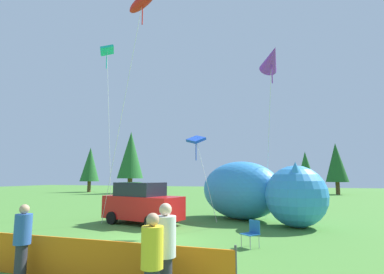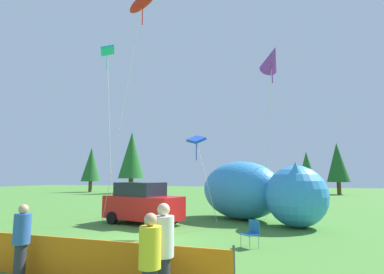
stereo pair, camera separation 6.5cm
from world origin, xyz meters
TOP-DOWN VIEW (x-y plane):
  - ground_plane at (0.00, 0.00)m, footprint 120.00×120.00m
  - parked_car at (-1.88, 3.92)m, footprint 4.47×2.77m
  - folding_chair at (4.10, 0.50)m, footprint 0.70×0.70m
  - inflatable_cat at (3.55, 6.67)m, footprint 7.55×6.30m
  - safety_fence at (0.93, -4.12)m, footprint 6.80×0.07m
  - spectator_in_grey_shirt at (3.07, -5.34)m, footprint 0.39×0.39m
  - spectator_in_green_shirt at (3.08, -4.79)m, footprint 0.42×0.42m
  - spectator_in_yellow_shirt at (2.80, -4.82)m, footprint 0.35×0.35m
  - spectator_in_white_shirt at (-0.67, -4.53)m, footprint 0.38×0.38m
  - kite_blue_box at (-0.02, 7.43)m, footprint 2.33×2.39m
  - kite_red_lizard at (-1.66, 3.05)m, footprint 3.44×1.29m
  - kite_purple_delta at (4.78, 5.06)m, footprint 1.49×3.62m
  - kite_teal_diamond at (-6.19, 6.66)m, footprint 2.54×2.38m
  - horizon_tree_east at (-16.53, 28.67)m, footprint 3.76×3.76m
  - horizon_tree_west at (11.68, 34.80)m, footprint 2.93×2.93m
  - horizon_tree_mid at (-24.30, 29.77)m, footprint 2.92×2.92m
  - horizon_tree_northeast at (7.85, 37.30)m, footprint 2.55×2.55m

SIDE VIEW (x-z plane):
  - ground_plane at x=0.00m, z-range 0.00..0.00m
  - safety_fence at x=0.93m, z-range -0.05..1.01m
  - folding_chair at x=4.10m, z-range 0.08..0.99m
  - spectator_in_yellow_shirt at x=2.80m, z-range 0.07..1.69m
  - spectator_in_white_shirt at x=-0.67m, z-range 0.08..1.84m
  - spectator_in_grey_shirt at x=3.07m, z-range 0.08..1.86m
  - parked_car at x=-1.88m, z-range -0.02..2.08m
  - spectator_in_green_shirt at x=3.08m, z-range 0.09..1.99m
  - inflatable_cat at x=3.55m, z-range -0.13..3.15m
  - horizon_tree_northeast at x=7.85m, z-range 0.69..6.79m
  - horizon_tree_mid at x=-24.30m, z-range 0.79..7.77m
  - horizon_tree_west at x=11.68m, z-range 0.80..7.78m
  - kite_blue_box at x=-0.02m, z-range 2.10..7.15m
  - horizon_tree_east at x=-16.53m, z-range 1.02..9.99m
  - kite_purple_delta at x=4.78m, z-range 3.82..13.03m
  - kite_teal_diamond at x=-6.19m, z-range 5.09..16.47m
  - kite_red_lizard at x=-1.66m, z-range 5.45..17.73m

